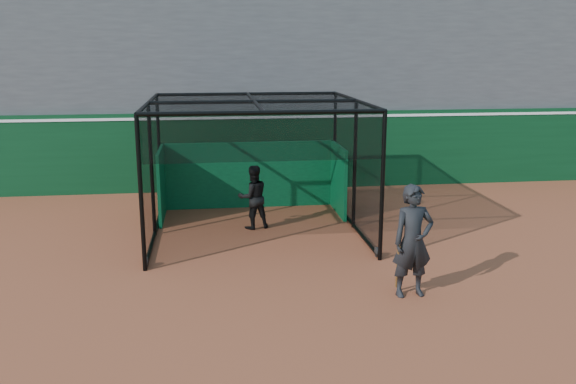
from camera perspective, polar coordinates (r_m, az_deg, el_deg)
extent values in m
plane|color=brown|center=(11.89, -3.58, -8.96)|extent=(120.00, 120.00, 0.00)
cube|color=#093619|center=(19.76, -5.32, 3.84)|extent=(50.00, 0.45, 2.50)
cube|color=white|center=(19.61, -5.39, 7.01)|extent=(50.00, 0.50, 0.08)
cube|color=#4C4C4F|center=(23.37, -5.84, 11.77)|extent=(50.00, 7.85, 7.75)
cube|color=#08552C|center=(17.48, -3.65, 1.61)|extent=(4.90, 0.10, 1.90)
cylinder|color=black|center=(13.25, -13.16, -6.41)|extent=(0.08, 0.22, 0.22)
cylinder|color=black|center=(13.66, 8.36, -5.58)|extent=(0.08, 0.22, 0.22)
cylinder|color=black|center=(17.62, -11.76, -1.36)|extent=(0.08, 0.22, 0.22)
cylinder|color=black|center=(17.93, 4.43, -0.86)|extent=(0.08, 0.22, 0.22)
imported|color=black|center=(15.45, -3.29, -0.48)|extent=(0.92, 0.80, 1.63)
imported|color=black|center=(11.43, 11.60, -4.53)|extent=(0.81, 0.57, 2.11)
cylinder|color=#593819|center=(11.56, 10.22, -6.91)|extent=(0.15, 0.35, 0.92)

